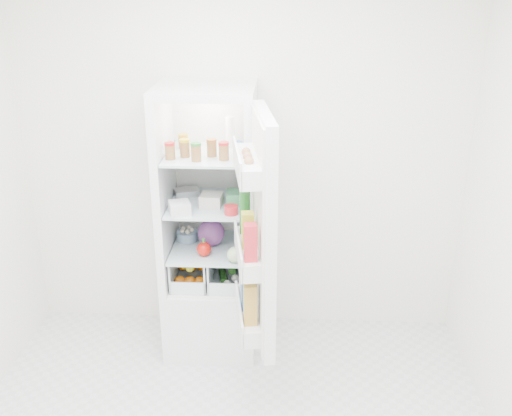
# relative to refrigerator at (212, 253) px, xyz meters

# --- Properties ---
(room_walls) EXTENTS (3.02, 3.02, 2.61)m
(room_walls) POSITION_rel_refrigerator_xyz_m (0.20, -1.25, 0.93)
(room_walls) COLOR white
(room_walls) RESTS_ON ground
(refrigerator) EXTENTS (0.60, 0.60, 1.80)m
(refrigerator) POSITION_rel_refrigerator_xyz_m (0.00, 0.00, 0.00)
(refrigerator) COLOR white
(refrigerator) RESTS_ON ground
(shelf_low) EXTENTS (0.49, 0.53, 0.01)m
(shelf_low) POSITION_rel_refrigerator_xyz_m (-0.00, -0.06, 0.07)
(shelf_low) COLOR silver
(shelf_low) RESTS_ON refrigerator
(shelf_mid) EXTENTS (0.49, 0.53, 0.02)m
(shelf_mid) POSITION_rel_refrigerator_xyz_m (-0.00, -0.06, 0.38)
(shelf_mid) COLOR silver
(shelf_mid) RESTS_ON refrigerator
(shelf_top) EXTENTS (0.49, 0.53, 0.02)m
(shelf_top) POSITION_rel_refrigerator_xyz_m (-0.00, -0.06, 0.71)
(shelf_top) COLOR silver
(shelf_top) RESTS_ON refrigerator
(crisper_left) EXTENTS (0.23, 0.46, 0.22)m
(crisper_left) POSITION_rel_refrigerator_xyz_m (-0.12, -0.06, -0.06)
(crisper_left) COLOR silver
(crisper_left) RESTS_ON refrigerator
(crisper_right) EXTENTS (0.23, 0.46, 0.22)m
(crisper_right) POSITION_rel_refrigerator_xyz_m (0.12, -0.06, -0.06)
(crisper_right) COLOR silver
(crisper_right) RESTS_ON refrigerator
(condiment_jars) EXTENTS (0.46, 0.32, 0.08)m
(condiment_jars) POSITION_rel_refrigerator_xyz_m (-0.02, -0.14, 0.76)
(condiment_jars) COLOR #B21919
(condiment_jars) RESTS_ON shelf_top
(squeeze_bottle) EXTENTS (0.07, 0.07, 0.20)m
(squeeze_bottle) POSITION_rel_refrigerator_xyz_m (0.13, 0.08, 0.82)
(squeeze_bottle) COLOR white
(squeeze_bottle) RESTS_ON shelf_top
(tub_white) EXTENTS (0.16, 0.16, 0.08)m
(tub_white) POSITION_rel_refrigerator_xyz_m (-0.15, -0.26, 0.43)
(tub_white) COLOR silver
(tub_white) RESTS_ON shelf_mid
(tub_cream) EXTENTS (0.15, 0.15, 0.08)m
(tub_cream) POSITION_rel_refrigerator_xyz_m (0.03, -0.11, 0.43)
(tub_cream) COLOR beige
(tub_cream) RESTS_ON shelf_mid
(tin_red) EXTENTS (0.10, 0.10, 0.06)m
(tin_red) POSITION_rel_refrigerator_xyz_m (0.16, -0.24, 0.42)
(tin_red) COLOR red
(tin_red) RESTS_ON shelf_mid
(foil_tray) EXTENTS (0.19, 0.16, 0.04)m
(foil_tray) POSITION_rel_refrigerator_xyz_m (-0.16, 0.07, 0.41)
(foil_tray) COLOR #B3B4B8
(foil_tray) RESTS_ON shelf_mid
(tub_green) EXTENTS (0.11, 0.15, 0.08)m
(tub_green) POSITION_rel_refrigerator_xyz_m (0.17, -0.07, 0.43)
(tub_green) COLOR #479C61
(tub_green) RESTS_ON shelf_mid
(red_cabbage) EXTENTS (0.18, 0.18, 0.18)m
(red_cabbage) POSITION_rel_refrigerator_xyz_m (0.01, -0.04, 0.17)
(red_cabbage) COLOR #511C4D
(red_cabbage) RESTS_ON shelf_low
(bell_pepper) EXTENTS (0.09, 0.09, 0.09)m
(bell_pepper) POSITION_rel_refrigerator_xyz_m (-0.02, -0.20, 0.13)
(bell_pepper) COLOR red
(bell_pepper) RESTS_ON shelf_low
(mushroom_bowl) EXTENTS (0.17, 0.17, 0.06)m
(mushroom_bowl) POSITION_rel_refrigerator_xyz_m (-0.17, 0.03, 0.11)
(mushroom_bowl) COLOR #7D9DBB
(mushroom_bowl) RESTS_ON shelf_low
(salad_bag) EXTENTS (0.10, 0.10, 0.10)m
(salad_bag) POSITION_rel_refrigerator_xyz_m (0.18, -0.27, 0.13)
(salad_bag) COLOR beige
(salad_bag) RESTS_ON shelf_low
(citrus_pile) EXTENTS (0.20, 0.31, 0.16)m
(citrus_pile) POSITION_rel_refrigerator_xyz_m (-0.13, -0.10, -0.08)
(citrus_pile) COLOR orange
(citrus_pile) RESTS_ON refrigerator
(veg_pile) EXTENTS (0.16, 0.30, 0.10)m
(veg_pile) POSITION_rel_refrigerator_xyz_m (0.13, -0.06, -0.10)
(veg_pile) COLOR #22511B
(veg_pile) RESTS_ON refrigerator
(fridge_door) EXTENTS (0.25, 0.60, 1.30)m
(fridge_door) POSITION_rel_refrigerator_xyz_m (0.35, -0.63, 0.43)
(fridge_door) COLOR white
(fridge_door) RESTS_ON refrigerator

